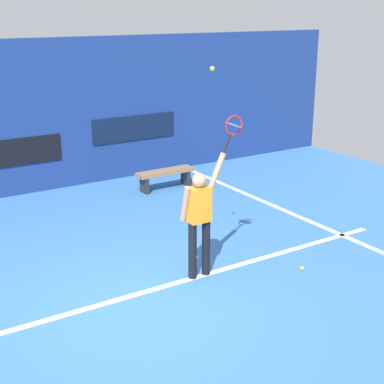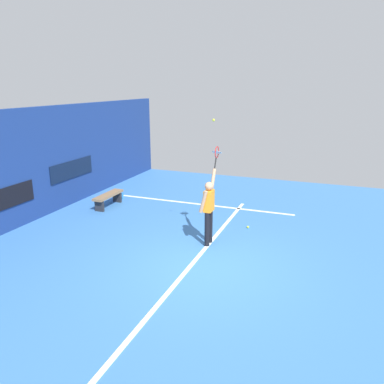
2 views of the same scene
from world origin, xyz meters
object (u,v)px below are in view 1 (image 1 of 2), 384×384
object	(u,v)px
tennis_player	(199,216)
tennis_ball	(212,69)
court_bench	(165,175)
water_bottle	(199,178)
tennis_racket	(233,127)
spare_ball	(302,268)

from	to	relation	value
tennis_player	tennis_ball	size ratio (longest dim) A/B	28.79
court_bench	water_bottle	bearing A→B (deg)	0.00
tennis_player	court_bench	world-z (taller)	tennis_player
tennis_racket	tennis_ball	xyz separation A→B (m)	(-0.42, -0.03, 0.90)
tennis_racket	spare_ball	xyz separation A→B (m)	(0.91, -0.71, -2.28)
tennis_player	tennis_ball	world-z (taller)	tennis_ball
tennis_ball	spare_ball	bearing A→B (deg)	-27.00
tennis_racket	tennis_ball	bearing A→B (deg)	-175.32
tennis_ball	tennis_player	bearing A→B (deg)	168.01
court_bench	tennis_player	bearing A→B (deg)	-113.33
spare_ball	tennis_racket	bearing A→B (deg)	142.07
tennis_ball	water_bottle	world-z (taller)	tennis_ball
court_bench	spare_ball	distance (m)	4.95
court_bench	water_bottle	xyz separation A→B (m)	(0.92, 0.00, -0.22)
tennis_player	court_bench	xyz separation A→B (m)	(1.82, 4.22, -0.67)
tennis_player	spare_ball	distance (m)	1.93
court_bench	spare_ball	size ratio (longest dim) A/B	20.59
tennis_racket	court_bench	distance (m)	4.82
tennis_racket	spare_ball	world-z (taller)	tennis_racket
tennis_ball	water_bottle	bearing A→B (deg)	58.99
tennis_racket	spare_ball	distance (m)	2.56
court_bench	water_bottle	distance (m)	0.95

